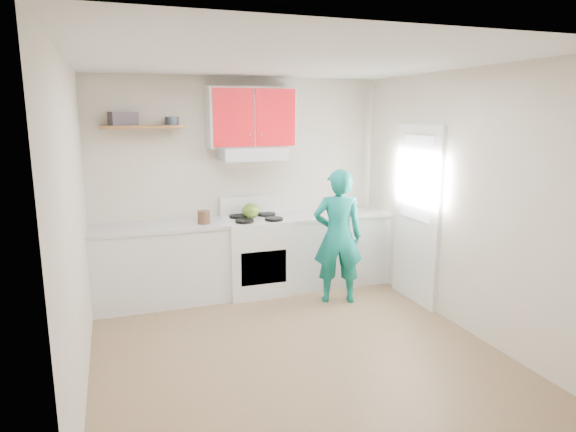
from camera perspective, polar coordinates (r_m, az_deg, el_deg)
name	(u,v)px	position (r m, az deg, el deg)	size (l,w,h in m)	color
floor	(292,347)	(4.91, 0.49, -14.65)	(3.80, 3.80, 0.00)	brown
ceiling	(293,61)	(4.42, 0.55, 17.18)	(3.60, 3.80, 0.04)	white
back_wall	(241,184)	(6.28, -5.39, 3.58)	(3.60, 0.04, 2.60)	beige
front_wall	(411,276)	(2.83, 13.79, -6.63)	(3.60, 0.04, 2.60)	beige
left_wall	(75,227)	(4.24, -23.02, -1.17)	(0.04, 3.80, 2.60)	beige
right_wall	(460,201)	(5.36, 18.93, 1.63)	(0.04, 3.80, 2.60)	beige
door	(417,215)	(5.95, 14.43, 0.13)	(0.05, 0.85, 2.05)	white
door_glass	(417,178)	(5.87, 14.42, 4.19)	(0.01, 0.55, 0.95)	white
counter_left	(161,265)	(6.01, -14.23, -5.41)	(1.52, 0.60, 0.90)	silver
counter_right	(333,248)	(6.55, 5.15, -3.69)	(1.32, 0.60, 0.90)	silver
stove	(256,256)	(6.17, -3.60, -4.51)	(0.76, 0.65, 0.92)	white
range_hood	(253,154)	(6.05, -4.02, 7.07)	(0.76, 0.44, 0.15)	silver
upper_cabinets	(251,117)	(6.09, -4.22, 11.09)	(1.02, 0.33, 0.70)	red
shelf	(142,127)	(5.90, -16.21, 9.69)	(0.90, 0.30, 0.04)	brown
books	(123,119)	(5.89, -18.21, 10.45)	(0.28, 0.20, 0.15)	#413941
tin	(172,121)	(5.93, -13.04, 10.48)	(0.15, 0.15, 0.09)	#333D4C
kettle	(251,210)	(6.12, -4.25, 0.63)	(0.21, 0.21, 0.18)	#577921
crock	(204,218)	(5.85, -9.52, -0.23)	(0.14, 0.14, 0.17)	#4E3222
cutting_board	(304,217)	(6.19, 1.86, -0.16)	(0.30, 0.22, 0.02)	olive
silicone_mat	(361,213)	(6.59, 8.27, 0.39)	(0.33, 0.27, 0.01)	red
person	(338,236)	(5.81, 5.69, -2.31)	(0.57, 0.37, 1.56)	#0C7165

